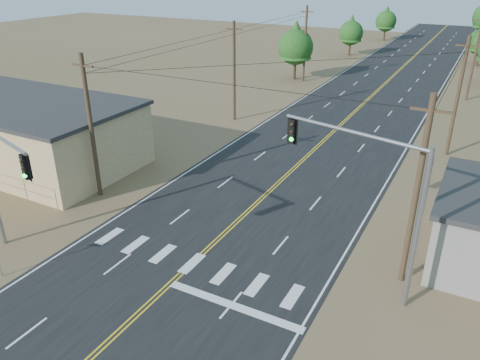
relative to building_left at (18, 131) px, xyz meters
The scene contains 12 objects.
road 26.52m from the building_left, 37.30° to the left, with size 15.00×200.00×0.02m, color black.
building_left is the anchor object (origin of this frame).
utility_pole_left_near 11.00m from the building_left, 10.78° to the right, with size 1.80×0.30×10.00m.
utility_pole_left_mid 21.00m from the building_left, 59.74° to the left, with size 1.80×0.30×10.00m.
utility_pole_left_far 39.51m from the building_left, 74.55° to the left, with size 1.80×0.30×10.00m.
utility_pole_right_near 31.67m from the building_left, ahead, with size 1.80×0.30×10.00m.
utility_pole_right_mid 36.37m from the building_left, 29.74° to the left, with size 1.80×0.30×10.00m.
utility_pole_right_far 49.43m from the building_left, 50.34° to the left, with size 1.80×0.30×10.00m.
signal_mast_right 30.20m from the building_left, ahead, with size 7.41×2.10×8.25m.
tree_left_near 39.55m from the building_left, 76.87° to the left, with size 4.88×4.88×8.13m.
tree_left_mid 61.41m from the building_left, 80.14° to the left, with size 4.20×4.20×6.99m.
tree_left_far 82.25m from the building_left, 81.61° to the left, with size 4.24×4.24×7.06m.
Camera 1 is at (12.49, -9.71, 15.19)m, focal length 35.00 mm.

